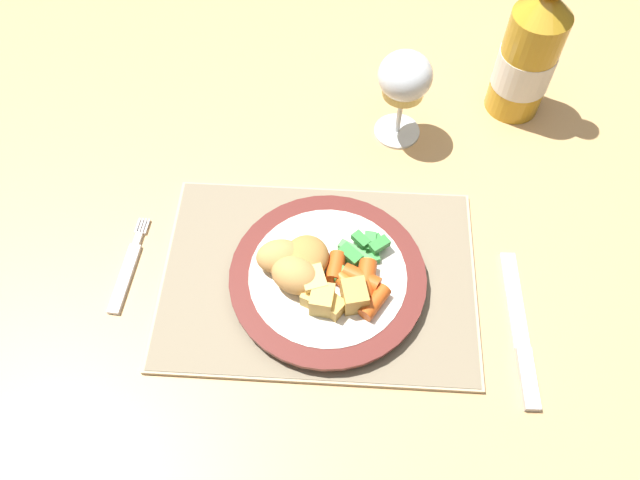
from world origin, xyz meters
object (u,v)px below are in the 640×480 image
dining_table (355,196)px  wine_glass (405,81)px  fork (127,271)px  bottle (529,53)px  table_knife (521,341)px  dinner_plate (328,278)px

dining_table → wine_glass: wine_glass is taller
fork → bottle: bearing=32.0°
wine_glass → table_knife: bearing=-66.0°
fork → wine_glass: bearing=36.9°
dinner_plate → bottle: bearing=51.2°
dinner_plate → fork: size_ratio=1.71×
dinner_plate → table_knife: bearing=-15.1°
dinner_plate → bottle: bottle is taller
dining_table → dinner_plate: size_ratio=5.81×
dinner_plate → table_knife: (0.22, -0.06, -0.01)m
dining_table → bottle: bottle is taller
fork → wine_glass: (0.33, 0.25, 0.09)m
dinner_plate → fork: bearing=179.1°
fork → bottle: size_ratio=0.52×
bottle → dining_table: bearing=-151.5°
fork → table_knife: size_ratio=0.69×
dinner_plate → fork: (-0.24, 0.00, -0.01)m
dining_table → fork: (-0.27, -0.19, 0.08)m
dining_table → dinner_plate: bearing=-99.2°
bottle → fork: bearing=-148.0°
wine_glass → bottle: size_ratio=0.53×
dining_table → bottle: 0.30m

